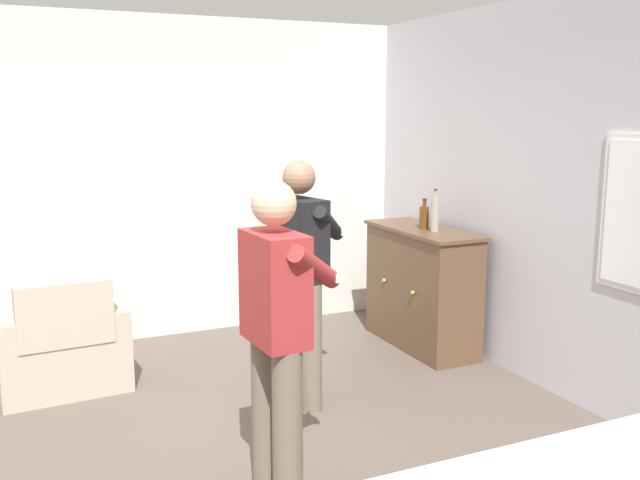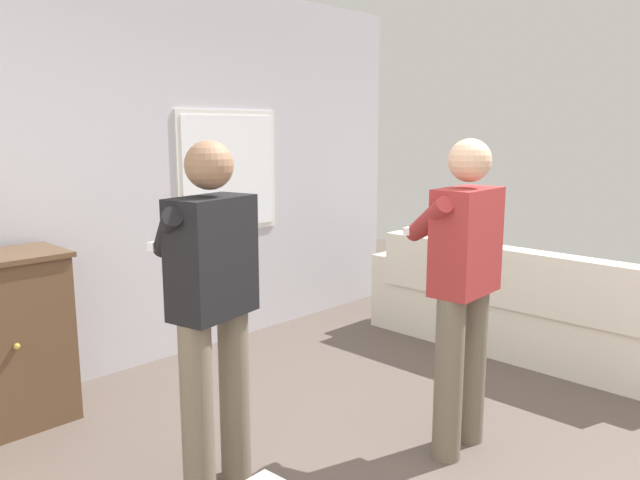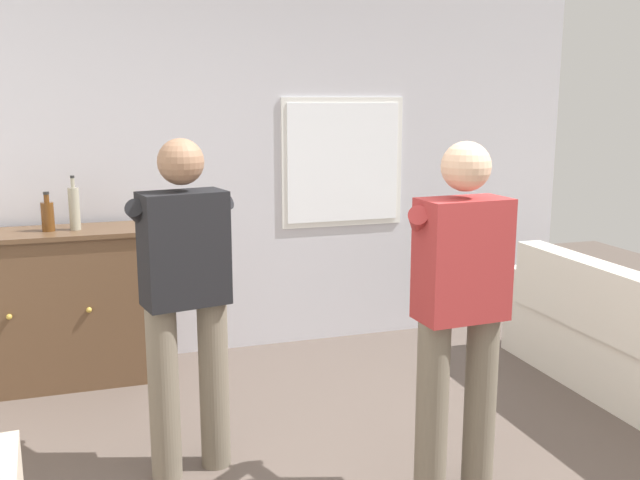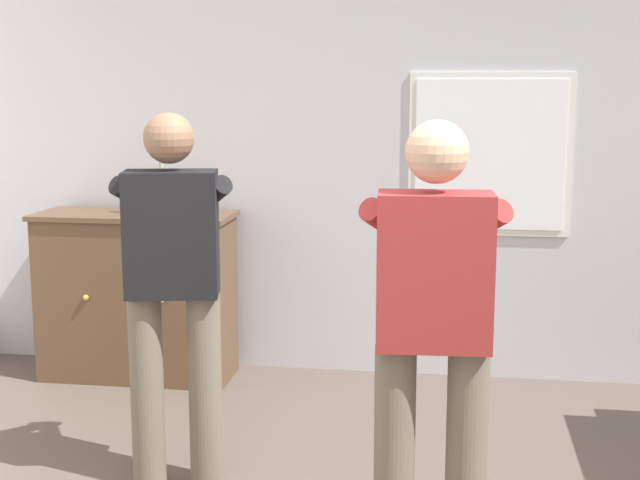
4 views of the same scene
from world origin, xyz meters
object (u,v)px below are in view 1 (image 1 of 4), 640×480
bottle_liquor_amber (435,214)px  person_standing_left (301,271)px  bottle_wine_green (424,217)px  armchair (63,351)px  person_standing_right (277,331)px  sideboard_cabinet (422,287)px

bottle_liquor_amber → person_standing_left: size_ratio=0.21×
bottle_wine_green → bottle_liquor_amber: bottle_liquor_amber is taller
armchair → bottle_wine_green: bearing=84.9°
person_standing_left → person_standing_right: same height
sideboard_cabinet → person_standing_left: (0.70, -1.41, 0.42)m
bottle_wine_green → person_standing_left: bearing=-64.3°
bottle_wine_green → person_standing_right: (1.83, -2.02, -0.19)m
sideboard_cabinet → person_standing_right: size_ratio=0.72×
person_standing_left → person_standing_right: (1.15, -0.62, 0.00)m
armchair → bottle_wine_green: size_ratio=3.63×
person_standing_left → person_standing_right: size_ratio=1.00×
armchair → person_standing_right: bearing=22.3°
sideboard_cabinet → bottle_liquor_amber: 0.68m
sideboard_cabinet → bottle_liquor_amber: bottle_liquor_amber is taller
armchair → person_standing_right: person_standing_right is taller
bottle_liquor_amber → person_standing_right: 2.63m
bottle_liquor_amber → person_standing_right: person_standing_right is taller
armchair → bottle_wine_green: (0.26, 2.88, 0.84)m
sideboard_cabinet → person_standing_right: person_standing_right is taller
bottle_wine_green → bottle_liquor_amber: bearing=-1.7°
sideboard_cabinet → person_standing_right: 2.78m
sideboard_cabinet → person_standing_left: 1.63m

